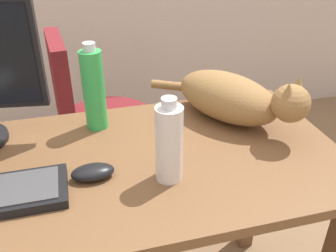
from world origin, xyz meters
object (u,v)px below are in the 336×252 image
object	(u,v)px
cat	(233,97)
computer_mouse	(94,172)
water_bottle	(169,143)
office_chair	(99,138)
spray_bottle	(94,90)

from	to	relation	value
cat	computer_mouse	size ratio (longest dim) A/B	4.87
computer_mouse	water_bottle	bearing A→B (deg)	-14.47
office_chair	cat	size ratio (longest dim) A/B	1.66
office_chair	water_bottle	bearing A→B (deg)	-81.27
water_bottle	computer_mouse	bearing A→B (deg)	165.53
office_chair	computer_mouse	world-z (taller)	office_chair
cat	spray_bottle	distance (m)	0.43
computer_mouse	water_bottle	distance (m)	0.21
office_chair	spray_bottle	world-z (taller)	spray_bottle
cat	water_bottle	xyz separation A→B (m)	(-0.28, -0.24, 0.02)
office_chair	spray_bottle	distance (m)	0.72
office_chair	water_bottle	xyz separation A→B (m)	(0.13, -0.84, 0.47)
water_bottle	spray_bottle	size ratio (longest dim) A/B	0.83
cat	water_bottle	bearing A→B (deg)	-138.84
computer_mouse	spray_bottle	world-z (taller)	spray_bottle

